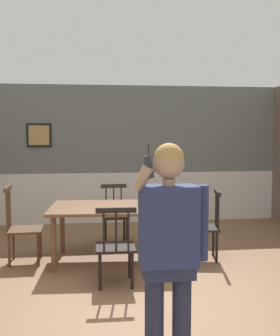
% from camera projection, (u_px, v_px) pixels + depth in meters
% --- Properties ---
extents(ground_plane, '(8.16, 8.16, 0.00)m').
position_uv_depth(ground_plane, '(138.00, 292.00, 4.71)').
color(ground_plane, '#846042').
extents(room_back_partition, '(6.59, 0.17, 2.69)m').
position_uv_depth(room_back_partition, '(115.00, 157.00, 8.27)').
color(room_back_partition, slate).
rests_on(room_back_partition, ground_plane).
extents(dining_table, '(1.83, 1.20, 0.77)m').
position_uv_depth(dining_table, '(115.00, 212.00, 5.79)').
color(dining_table, brown).
rests_on(dining_table, ground_plane).
extents(chair_near_window, '(0.49, 0.49, 0.98)m').
position_uv_depth(chair_near_window, '(206.00, 226.00, 5.88)').
color(chair_near_window, black).
rests_on(chair_near_window, ground_plane).
extents(chair_by_doorway, '(0.44, 0.44, 0.94)m').
position_uv_depth(chair_by_doorway, '(115.00, 215.00, 6.74)').
color(chair_by_doorway, '#2D2319').
rests_on(chair_by_doorway, ground_plane).
extents(chair_at_table_head, '(0.48, 0.48, 1.06)m').
position_uv_depth(chair_at_table_head, '(22.00, 227.00, 5.72)').
color(chair_at_table_head, '#513823').
rests_on(chair_at_table_head, ground_plane).
extents(chair_opposite_corner, '(0.46, 0.46, 0.95)m').
position_uv_depth(chair_opposite_corner, '(115.00, 246.00, 4.88)').
color(chair_opposite_corner, black).
rests_on(chair_opposite_corner, ground_plane).
extents(person_figure, '(0.57, 0.24, 1.71)m').
position_uv_depth(person_figure, '(169.00, 243.00, 3.03)').
color(person_figure, '#282E49').
rests_on(person_figure, ground_plane).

